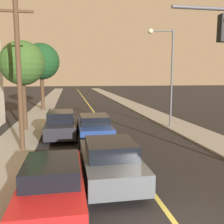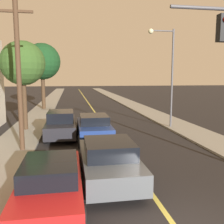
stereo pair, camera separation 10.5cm
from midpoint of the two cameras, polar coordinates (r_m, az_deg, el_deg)
The scene contains 11 objects.
road_surface at distance 41.07m, azimuth -6.20°, elevation 2.71°, with size 8.81×80.00×0.01m.
sidewalk_left at distance 41.10m, azimuth -14.11°, elevation 2.60°, with size 2.50×80.00×0.12m.
sidewalk_right at distance 41.80m, azimuth 1.57°, elevation 2.93°, with size 2.50×80.00×0.12m.
car_near_lane_front at distance 9.17m, azimuth -0.82°, elevation -10.94°, with size 2.03×4.42×1.55m.
car_near_lane_second at distance 14.66m, azimuth -4.35°, elevation -3.58°, with size 1.93×4.49×1.60m.
car_outer_lane_front at distance 7.87m, azimuth -13.78°, elevation -15.10°, with size 1.90×4.64×1.39m.
car_outer_lane_second at distance 16.07m, azimuth -11.77°, elevation -2.69°, with size 1.89×5.04×1.67m.
streetlamp_right at distance 18.60m, azimuth 12.12°, elevation 10.50°, with size 1.92×0.36×7.01m.
utility_pole_left at distance 13.07m, azimuth -20.73°, elevation 8.23°, with size 1.60×0.24×7.33m.
tree_left_near at distance 29.89m, azimuth -15.97°, elevation 10.99°, with size 4.09×4.09×7.44m.
tree_left_far at distance 18.29m, azimuth -19.96°, elevation 10.36°, with size 3.01×3.01×6.09m.
Camera 1 is at (-2.64, -4.81, 3.78)m, focal length 40.00 mm.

